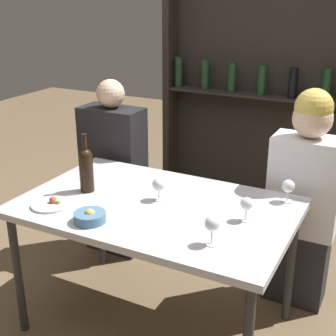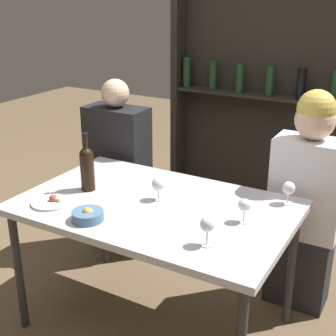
# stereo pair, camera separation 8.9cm
# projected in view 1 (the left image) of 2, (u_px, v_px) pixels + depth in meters

# --- Properties ---
(ground_plane) EXTENTS (10.00, 10.00, 0.00)m
(ground_plane) POSITION_uv_depth(u_px,v_px,m) (157.00, 323.00, 2.61)
(ground_plane) COLOR brown
(dining_table) EXTENTS (1.36, 0.87, 0.73)m
(dining_table) POSITION_uv_depth(u_px,v_px,m) (156.00, 215.00, 2.37)
(dining_table) COLOR silver
(dining_table) RESTS_ON ground_plane
(wine_rack_wall) EXTENTS (1.68, 0.21, 2.18)m
(wine_rack_wall) POSITION_uv_depth(u_px,v_px,m) (264.00, 74.00, 3.70)
(wine_rack_wall) COLOR #28231E
(wine_rack_wall) RESTS_ON ground_plane
(wine_bottle) EXTENTS (0.07, 0.07, 0.32)m
(wine_bottle) POSITION_uv_depth(u_px,v_px,m) (86.00, 167.00, 2.45)
(wine_bottle) COLOR black
(wine_bottle) RESTS_ON dining_table
(wine_glass_0) EXTENTS (0.07, 0.07, 0.12)m
(wine_glass_0) POSITION_uv_depth(u_px,v_px,m) (288.00, 187.00, 2.34)
(wine_glass_0) COLOR silver
(wine_glass_0) RESTS_ON dining_table
(wine_glass_1) EXTENTS (0.06, 0.06, 0.12)m
(wine_glass_1) POSITION_uv_depth(u_px,v_px,m) (247.00, 205.00, 2.15)
(wine_glass_1) COLOR silver
(wine_glass_1) RESTS_ON dining_table
(wine_glass_2) EXTENTS (0.07, 0.07, 0.13)m
(wine_glass_2) POSITION_uv_depth(u_px,v_px,m) (212.00, 225.00, 1.94)
(wine_glass_2) COLOR silver
(wine_glass_2) RESTS_ON dining_table
(wine_glass_3) EXTENTS (0.07, 0.07, 0.12)m
(wine_glass_3) POSITION_uv_depth(u_px,v_px,m) (159.00, 185.00, 2.37)
(wine_glass_3) COLOR silver
(wine_glass_3) RESTS_ON dining_table
(food_plate_0) EXTENTS (0.19, 0.19, 0.04)m
(food_plate_0) POSITION_uv_depth(u_px,v_px,m) (51.00, 204.00, 2.33)
(food_plate_0) COLOR silver
(food_plate_0) RESTS_ON dining_table
(snack_bowl) EXTENTS (0.15, 0.15, 0.06)m
(snack_bowl) POSITION_uv_depth(u_px,v_px,m) (90.00, 217.00, 2.16)
(snack_bowl) COLOR #4C7299
(snack_bowl) RESTS_ON dining_table
(seated_person_left) EXTENTS (0.42, 0.22, 1.21)m
(seated_person_left) POSITION_uv_depth(u_px,v_px,m) (114.00, 174.00, 3.18)
(seated_person_left) COLOR #26262B
(seated_person_left) RESTS_ON ground_plane
(seated_person_right) EXTENTS (0.38, 0.22, 1.27)m
(seated_person_right) POSITION_uv_depth(u_px,v_px,m) (303.00, 202.00, 2.62)
(seated_person_right) COLOR #26262B
(seated_person_right) RESTS_ON ground_plane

